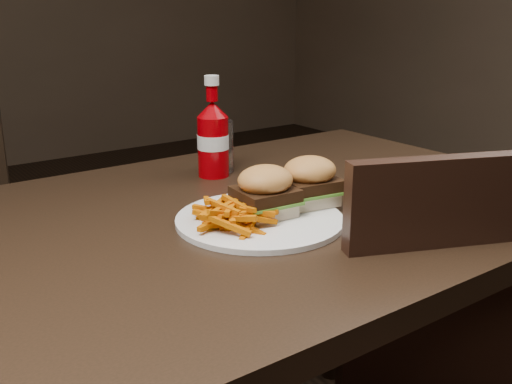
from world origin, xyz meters
TOP-DOWN VIEW (x-y plane):
  - dining_table at (0.00, 0.00)m, footprint 1.20×0.80m
  - plate at (-0.04, -0.07)m, footprint 0.27×0.27m
  - sandwich_half_a at (-0.02, -0.07)m, footprint 0.09×0.08m
  - sandwich_half_b at (0.07, -0.07)m, footprint 0.09×0.09m
  - fries_pile at (-0.09, -0.07)m, footprint 0.14×0.14m
  - ketchup_bottle at (0.05, 0.21)m, footprint 0.08×0.08m
  - tumbler at (0.07, 0.23)m, footprint 0.09×0.09m

SIDE VIEW (x-z plane):
  - dining_table at x=0.00m, z-range 0.71..0.75m
  - plate at x=-0.04m, z-range 0.75..0.76m
  - sandwich_half_a at x=-0.02m, z-range 0.76..0.78m
  - sandwich_half_b at x=0.07m, z-range 0.76..0.78m
  - fries_pile at x=-0.09m, z-range 0.76..0.80m
  - tumbler at x=0.07m, z-range 0.75..0.86m
  - ketchup_bottle at x=0.05m, z-range 0.75..0.87m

